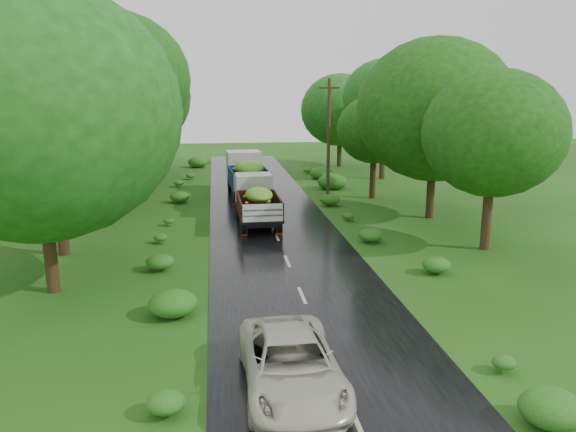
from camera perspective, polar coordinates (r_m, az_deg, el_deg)
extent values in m
plane|color=#1B410E|center=(16.26, 3.68, -13.12)|extent=(120.00, 120.00, 0.00)
cube|color=black|center=(20.80, 1.01, -7.10)|extent=(6.50, 80.00, 0.02)
cube|color=#BFB78C|center=(12.87, 7.34, -20.75)|extent=(0.12, 1.60, 0.00)
cube|color=#BFB78C|center=(16.25, 3.68, -13.05)|extent=(0.12, 1.60, 0.00)
cube|color=#BFB78C|center=(19.87, 1.44, -8.05)|extent=(0.12, 1.60, 0.00)
cube|color=#BFB78C|center=(23.61, -0.07, -4.60)|extent=(0.12, 1.60, 0.00)
cube|color=#BFB78C|center=(27.42, -1.15, -2.10)|extent=(0.12, 1.60, 0.00)
cube|color=#BFB78C|center=(31.28, -1.96, -0.21)|extent=(0.12, 1.60, 0.00)
cube|color=#BFB78C|center=(35.17, -2.60, 1.26)|extent=(0.12, 1.60, 0.00)
cube|color=#BFB78C|center=(39.08, -3.10, 2.43)|extent=(0.12, 1.60, 0.00)
cube|color=#BFB78C|center=(43.01, -3.52, 3.40)|extent=(0.12, 1.60, 0.00)
cube|color=#BFB78C|center=(46.95, -3.87, 4.20)|extent=(0.12, 1.60, 0.00)
cube|color=#BFB78C|center=(50.90, -4.16, 4.88)|extent=(0.12, 1.60, 0.00)
cube|color=#BFB78C|center=(54.86, -4.41, 5.45)|extent=(0.12, 1.60, 0.00)
cube|color=black|center=(29.73, -3.14, 0.19)|extent=(1.64, 5.10, 0.25)
cylinder|color=black|center=(31.49, -5.03, 0.63)|extent=(0.27, 0.90, 0.90)
cylinder|color=black|center=(31.63, -1.88, 0.73)|extent=(0.27, 0.90, 0.90)
cylinder|color=black|center=(28.57, -4.66, -0.64)|extent=(0.27, 0.90, 0.90)
cylinder|color=black|center=(28.73, -1.18, -0.52)|extent=(0.27, 0.90, 0.90)
cylinder|color=black|center=(27.68, -4.53, -1.08)|extent=(0.27, 0.90, 0.90)
cylinder|color=black|center=(27.84, -0.94, -0.96)|extent=(0.27, 0.90, 0.90)
cube|color=maroon|center=(27.43, -4.48, -1.64)|extent=(0.31, 0.04, 0.41)
cube|color=maroon|center=(27.60, -0.86, -1.51)|extent=(0.31, 0.04, 0.41)
cube|color=silver|center=(31.51, -3.51, 2.73)|extent=(2.02, 1.74, 1.71)
cube|color=black|center=(28.76, -2.97, 0.16)|extent=(2.14, 3.91, 0.14)
cube|color=#4D190D|center=(28.58, -4.97, 1.07)|extent=(0.14, 3.87, 0.86)
cube|color=#4D190D|center=(28.77, -1.00, 1.20)|extent=(0.14, 3.87, 0.86)
cube|color=#4D190D|center=(30.51, -3.32, 1.86)|extent=(2.07, 0.11, 0.86)
cube|color=silver|center=(26.81, -2.58, 0.31)|extent=(2.07, 0.11, 0.86)
ellipsoid|color=#337D16|center=(28.55, -2.99, 2.19)|extent=(1.79, 3.28, 0.90)
cube|color=black|center=(37.54, -4.13, 2.99)|extent=(2.09, 5.92, 0.29)
cylinder|color=black|center=(39.55, -5.92, 3.24)|extent=(0.34, 1.05, 1.04)
cylinder|color=black|center=(39.76, -3.03, 3.34)|extent=(0.34, 1.05, 1.04)
cylinder|color=black|center=(36.17, -5.48, 2.34)|extent=(0.34, 1.05, 1.04)
cylinder|color=black|center=(36.39, -2.32, 2.45)|extent=(0.34, 1.05, 1.04)
cylinder|color=black|center=(35.13, -5.32, 2.03)|extent=(0.34, 1.05, 1.04)
cylinder|color=black|center=(35.36, -2.07, 2.14)|extent=(0.34, 1.05, 1.04)
cube|color=maroon|center=(34.83, -5.26, 1.55)|extent=(0.35, 0.06, 0.47)
cube|color=maroon|center=(35.06, -1.99, 1.67)|extent=(0.35, 0.06, 0.47)
cube|color=silver|center=(39.65, -4.54, 5.17)|extent=(2.39, 2.08, 1.97)
cube|color=black|center=(36.43, -3.95, 3.06)|extent=(2.61, 4.57, 0.17)
cube|color=navy|center=(36.23, -5.77, 3.89)|extent=(0.31, 4.45, 0.98)
cube|color=navy|center=(36.48, -2.16, 4.01)|extent=(0.31, 4.45, 0.98)
cube|color=navy|center=(38.48, -4.34, 4.45)|extent=(2.38, 0.21, 0.98)
cube|color=silver|center=(34.20, -3.54, 3.39)|extent=(2.38, 0.21, 0.98)
ellipsoid|color=#337D16|center=(36.25, -3.98, 4.91)|extent=(2.19, 3.84, 1.04)
imported|color=beige|center=(13.81, 0.32, -14.84)|extent=(2.35, 4.95, 1.37)
cylinder|color=#382616|center=(35.72, 4.13, 7.61)|extent=(0.28, 0.28, 7.68)
cube|color=#382616|center=(35.57, 4.22, 12.85)|extent=(1.26, 0.65, 0.10)
cylinder|color=black|center=(21.06, -23.52, 2.17)|extent=(0.45, 0.45, 7.19)
ellipsoid|color=#0D460E|center=(20.77, -24.21, 9.59)|extent=(4.40, 4.40, 3.96)
cylinder|color=black|center=(25.65, -22.57, 5.81)|extent=(0.49, 0.49, 8.79)
ellipsoid|color=#0D460E|center=(25.51, -23.24, 13.26)|extent=(3.79, 3.79, 3.41)
cylinder|color=black|center=(31.37, -18.13, 5.69)|extent=(0.45, 0.45, 7.05)
ellipsoid|color=#0D460E|center=(31.17, -18.48, 10.57)|extent=(3.47, 3.47, 3.12)
cylinder|color=black|center=(35.46, -20.99, 6.77)|extent=(0.46, 0.46, 7.70)
ellipsoid|color=#0D460E|center=(35.30, -21.37, 11.49)|extent=(4.59, 4.59, 4.13)
cylinder|color=black|center=(40.43, -15.91, 7.08)|extent=(0.44, 0.44, 6.70)
ellipsoid|color=#0D460E|center=(40.28, -16.14, 10.68)|extent=(3.42, 3.42, 3.07)
cylinder|color=black|center=(46.92, -16.88, 9.04)|extent=(0.49, 0.49, 8.77)
ellipsoid|color=#0D460E|center=(46.84, -17.15, 13.10)|extent=(4.83, 4.83, 4.34)
cylinder|color=black|center=(51.34, -15.54, 8.53)|extent=(0.45, 0.45, 7.20)
ellipsoid|color=#0D460E|center=(51.23, -15.73, 11.58)|extent=(4.55, 4.55, 4.09)
cylinder|color=black|center=(26.29, 19.78, 3.03)|extent=(0.42, 0.42, 5.92)
ellipsoid|color=#164A12|center=(26.02, 20.16, 7.91)|extent=(3.51, 3.51, 3.16)
cylinder|color=black|center=(31.88, 14.48, 5.77)|extent=(0.44, 0.44, 6.77)
ellipsoid|color=#164A12|center=(31.68, 14.74, 10.39)|extent=(4.13, 4.13, 3.72)
cylinder|color=black|center=(37.11, 8.67, 5.70)|extent=(0.40, 0.40, 5.10)
ellipsoid|color=#164A12|center=(36.92, 8.77, 8.68)|extent=(3.11, 3.11, 2.80)
cylinder|color=black|center=(45.18, 9.66, 8.32)|extent=(0.45, 0.45, 7.27)
ellipsoid|color=#164A12|center=(45.05, 9.80, 11.82)|extent=(3.62, 3.62, 3.26)
cylinder|color=black|center=(52.10, 5.27, 8.24)|extent=(0.42, 0.42, 5.83)
ellipsoid|color=#164A12|center=(51.97, 5.32, 10.68)|extent=(3.81, 3.81, 3.43)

